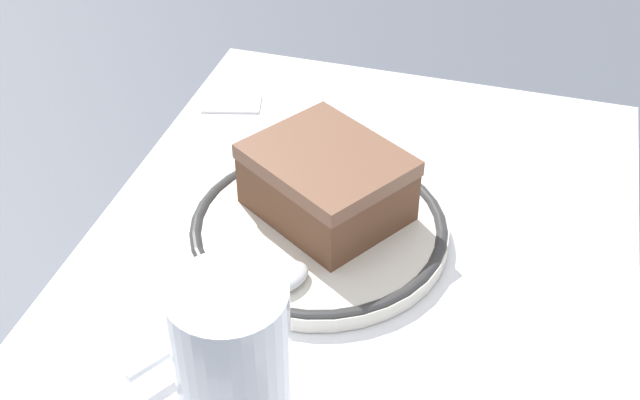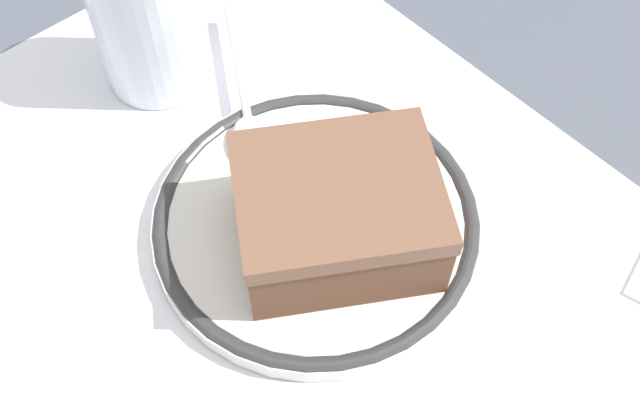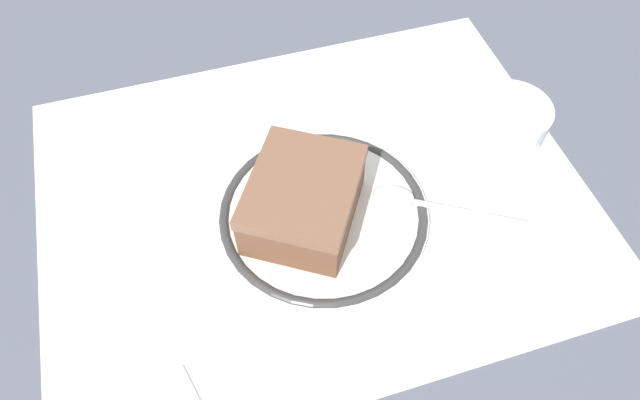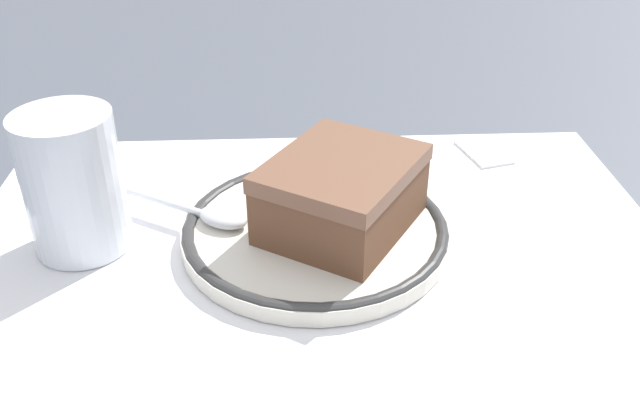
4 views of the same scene
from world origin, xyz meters
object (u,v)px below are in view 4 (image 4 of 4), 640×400
Objects in this scene: spoon at (204,212)px; napkin at (582,363)px; cake_slice at (342,194)px; sugar_packet at (484,150)px; plate at (320,230)px; cup at (75,191)px.

spoon reaches higher than napkin.
cake_slice is 2.62× the size of sugar_packet.
plate is 0.19m from sugar_packet.
cup reaches higher than sugar_packet.
cake_slice is 0.18m from napkin.
spoon is 1.30× the size of cup.
napkin is (0.29, -0.13, -0.04)m from cup.
cake_slice is at bearing -2.75° from plate.
cake_slice is at bearing 133.86° from napkin.
plate is 1.47× the size of spoon.
cup is 1.89× the size of sugar_packet.
cake_slice is 0.17m from cup.
spoon is at bearing 170.40° from plate.
spoon is at bearing -154.08° from sugar_packet.
cup is 0.33m from sugar_packet.
plate is at bearing -0.71° from cup.
plate is 1.38× the size of cake_slice.
sugar_packet is at bearing 40.25° from plate.
napkin is (0.21, -0.14, -0.01)m from spoon.
plate is 0.16m from cup.
cake_slice is 1.38× the size of cup.
cup reaches higher than napkin.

